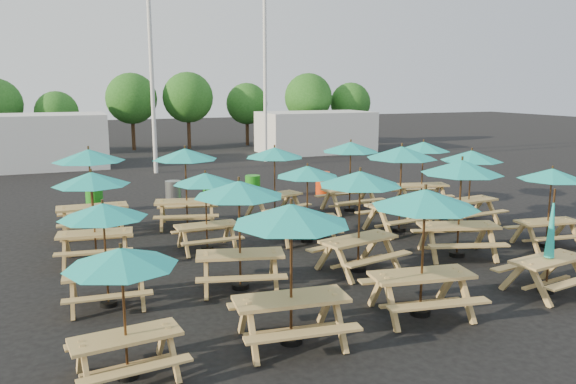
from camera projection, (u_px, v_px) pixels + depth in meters
name	position (u px, v px, depth m)	size (l,w,h in m)	color
ground	(308.00, 240.00, 15.80)	(120.00, 120.00, 0.00)	black
picnic_unit_0	(122.00, 267.00, 8.02)	(1.81, 1.81, 2.03)	tan
picnic_unit_1	(103.00, 218.00, 10.73)	(1.80, 1.80, 2.09)	tan
picnic_unit_2	(92.00, 185.00, 13.44)	(2.04, 2.04, 2.26)	tan
picnic_unit_3	(89.00, 161.00, 15.99)	(2.05, 2.05, 2.51)	tan
picnic_unit_4	(291.00, 224.00, 9.09)	(2.15, 2.15, 2.43)	tan
picnic_unit_5	(239.00, 196.00, 11.64)	(2.32, 2.32, 2.36)	tan
picnic_unit_6	(205.00, 184.00, 14.48)	(1.72, 1.72, 2.08)	tan
picnic_unit_7	(185.00, 160.00, 16.89)	(2.37, 2.37, 2.43)	tan
picnic_unit_8	(425.00, 207.00, 10.25)	(2.25, 2.25, 2.45)	tan
picnic_unit_9	(360.00, 185.00, 12.78)	(2.31, 2.31, 2.39)	tan
picnic_unit_10	(307.00, 177.00, 15.22)	(2.03, 2.03, 2.15)	tan
picnic_unit_11	(275.00, 157.00, 18.00)	(2.37, 2.37, 2.34)	tan
picnic_unit_12	(549.00, 250.00, 11.62)	(1.94, 1.75, 2.21)	tan
picnic_unit_13	(461.00, 174.00, 13.87)	(2.52, 2.52, 2.49)	tan
picnic_unit_14	(401.00, 158.00, 16.29)	(2.25, 2.25, 2.56)	tan
picnic_unit_15	(351.00, 152.00, 19.01)	(2.05, 2.05, 2.42)	tan
picnic_unit_17	(552.00, 180.00, 14.77)	(1.96, 1.96, 2.15)	tan
picnic_unit_18	(471.00, 161.00, 17.25)	(2.05, 2.05, 2.33)	tan
picnic_unit_19	(423.00, 151.00, 19.92)	(2.25, 2.25, 2.33)	tan
waste_bin_0	(95.00, 199.00, 19.09)	(0.57, 0.57, 0.91)	#1F8F1A
waste_bin_1	(174.00, 194.00, 20.10)	(0.57, 0.57, 0.91)	gray
waste_bin_2	(211.00, 192.00, 20.43)	(0.57, 0.57, 0.91)	#1F8F1A
waste_bin_3	(253.00, 187.00, 21.33)	(0.57, 0.57, 0.91)	#1F8F1A
waste_bin_4	(323.00, 183.00, 22.19)	(0.57, 0.57, 0.91)	#EA3C0D
mast_0	(151.00, 48.00, 26.68)	(0.20, 0.20, 12.00)	silver
mast_1	(265.00, 53.00, 30.90)	(0.20, 0.20, 12.00)	silver
event_tent_0	(25.00, 142.00, 28.97)	(8.00, 4.00, 2.80)	silver
event_tent_1	(315.00, 132.00, 36.17)	(7.00, 4.00, 2.60)	silver
tree_2	(57.00, 112.00, 34.48)	(2.59, 2.59, 3.93)	#382314
tree_3	(132.00, 99.00, 37.02)	(3.36, 3.36, 5.09)	#382314
tree_4	(188.00, 97.00, 37.94)	(3.41, 3.41, 5.17)	#382314
tree_5	(247.00, 104.00, 40.00)	(2.94, 2.94, 4.45)	#382314
tree_6	(308.00, 97.00, 39.78)	(3.38, 3.38, 5.13)	#382314
tree_7	(350.00, 103.00, 41.13)	(2.95, 2.95, 4.48)	#382314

